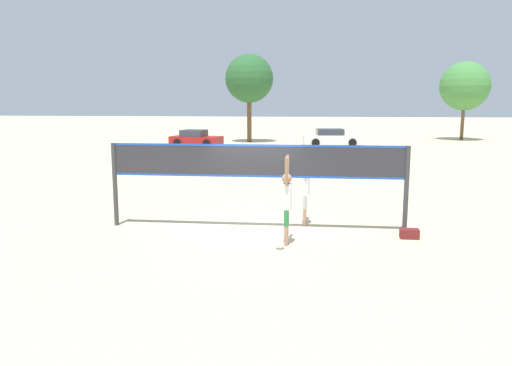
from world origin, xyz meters
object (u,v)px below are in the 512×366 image
at_px(volleyball_net, 256,169).
at_px(player_spiker, 287,198).
at_px(player_blocker, 305,185).
at_px(parked_car_near, 196,139).
at_px(tree_left_cluster, 249,79).
at_px(tree_right_cluster, 465,86).
at_px(parked_car_mid, 332,138).
at_px(gear_bag, 409,234).
at_px(volleyball, 280,244).

relative_size(volleyball_net, player_spiker, 3.70).
bearing_deg(player_blocker, parked_car_near, -159.95).
bearing_deg(tree_left_cluster, player_blocker, -79.79).
bearing_deg(tree_right_cluster, tree_left_cluster, -167.13).
distance_m(player_spiker, parked_car_near, 28.32).
bearing_deg(parked_car_mid, gear_bag, -93.66).
distance_m(player_blocker, parked_car_mid, 26.67).
bearing_deg(parked_car_mid, parked_car_near, -176.52).
relative_size(player_spiker, parked_car_mid, 0.46).
bearing_deg(gear_bag, tree_left_cluster, 104.82).
bearing_deg(player_spiker, parked_car_mid, -4.51).
bearing_deg(volleyball, parked_car_near, 107.25).
bearing_deg(parked_car_near, tree_left_cluster, 60.44).
xyz_separation_m(volleyball_net, player_blocker, (1.37, 0.63, -0.52)).
xyz_separation_m(volleyball, parked_car_near, (-8.49, 27.34, 0.48)).
bearing_deg(gear_bag, tree_right_cluster, 72.19).
bearing_deg(tree_left_cluster, parked_car_mid, -21.53).
relative_size(volleyball, gear_bag, 0.46).
bearing_deg(gear_bag, volleyball, -158.67).
xyz_separation_m(gear_bag, parked_car_mid, (-0.97, 27.78, 0.49)).
height_order(volleyball_net, player_blocker, volleyball_net).
bearing_deg(gear_bag, parked_car_near, 114.50).
bearing_deg(player_spiker, tree_right_cluster, -21.94).
xyz_separation_m(player_blocker, tree_left_cluster, (-5.30, 29.42, 4.29)).
xyz_separation_m(player_blocker, gear_bag, (2.79, -1.17, -1.06)).
xyz_separation_m(parked_car_mid, tree_left_cluster, (-7.12, 2.81, 4.86)).
bearing_deg(gear_bag, parked_car_mid, 91.99).
bearing_deg(tree_right_cluster, gear_bag, -107.81).
distance_m(volleyball, tree_left_cluster, 32.70).
distance_m(gear_bag, parked_car_near, 28.60).
relative_size(player_spiker, tree_right_cluster, 0.32).
relative_size(parked_car_mid, tree_right_cluster, 0.68).
distance_m(gear_bag, tree_right_cluster, 37.08).
relative_size(player_spiker, parked_car_near, 0.53).
relative_size(parked_car_near, tree_right_cluster, 0.60).
bearing_deg(volleyball_net, player_spiker, -57.53).
distance_m(gear_bag, parked_car_mid, 27.80).
relative_size(player_blocker, tree_right_cluster, 0.31).
height_order(volleyball_net, player_spiker, volleyball_net).
bearing_deg(volleyball_net, tree_right_cluster, 65.90).
distance_m(parked_car_mid, tree_left_cluster, 9.07).
distance_m(volleyball_net, parked_car_mid, 27.45).
bearing_deg(player_spiker, parked_car_near, 17.75).
bearing_deg(tree_left_cluster, volleyball, -81.59).
xyz_separation_m(volleyball, tree_left_cluster, (-4.72, 31.90, 5.37)).
distance_m(player_blocker, tree_right_cluster, 36.82).
height_order(volleyball_net, tree_left_cluster, tree_left_cluster).
bearing_deg(parked_car_mid, volleyball, -100.38).
xyz_separation_m(player_blocker, volleyball, (-0.58, -2.49, -1.08)).
bearing_deg(player_blocker, tree_left_cluster, -169.79).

